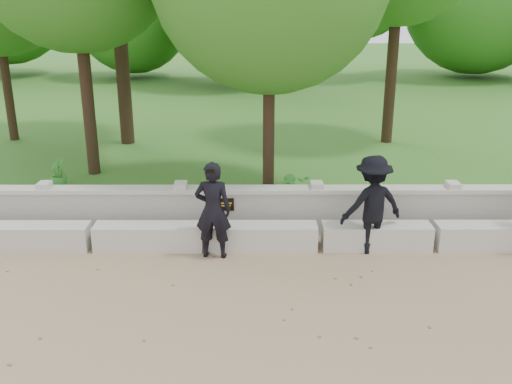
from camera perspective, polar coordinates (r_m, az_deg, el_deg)
ground at (r=8.48m, az=-6.05°, el=-10.95°), size 80.00×80.00×0.00m
lawn at (r=21.72m, az=-2.43°, el=8.03°), size 40.00×22.00×0.25m
concrete_bench at (r=10.07m, az=-5.04°, el=-4.46°), size 11.90×0.45×0.45m
parapet_wall at (r=10.63m, az=-4.77°, el=-1.78°), size 12.50×0.35×0.90m
man_main at (r=9.54m, az=-4.32°, el=-1.81°), size 0.65×0.58×1.68m
visitor_mid at (r=9.91m, az=11.54°, el=-1.23°), size 1.25×0.93×1.72m
shrub_b at (r=11.45m, az=3.34°, el=0.25°), size 0.42×0.43×0.61m
shrub_c at (r=11.45m, az=5.37°, el=-0.01°), size 0.58×0.55×0.53m
shrub_d at (r=13.11m, az=-19.14°, el=1.77°), size 0.49×0.50×0.66m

